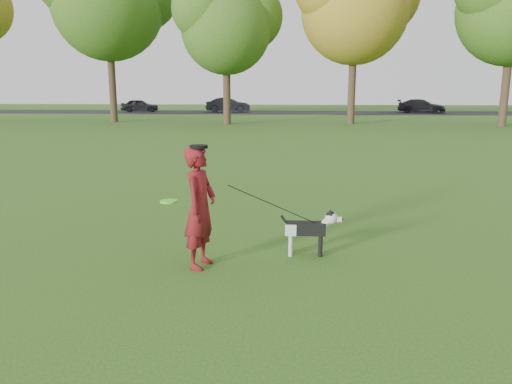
# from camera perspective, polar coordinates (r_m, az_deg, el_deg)

# --- Properties ---
(ground) EXTENTS (120.00, 120.00, 0.00)m
(ground) POSITION_cam_1_polar(r_m,az_deg,el_deg) (7.15, 2.29, -7.81)
(ground) COLOR #285116
(ground) RESTS_ON ground
(road) EXTENTS (120.00, 7.00, 0.02)m
(road) POSITION_cam_1_polar(r_m,az_deg,el_deg) (46.78, 3.94, 9.05)
(road) COLOR black
(road) RESTS_ON ground
(man) EXTENTS (0.52, 0.68, 1.66)m
(man) POSITION_cam_1_polar(r_m,az_deg,el_deg) (6.73, -6.40, -1.76)
(man) COLOR #61130D
(man) RESTS_ON ground
(dog) EXTENTS (0.91, 0.18, 0.69)m
(dog) POSITION_cam_1_polar(r_m,az_deg,el_deg) (7.27, 6.25, -4.04)
(dog) COLOR black
(dog) RESTS_ON ground
(car_left) EXTENTS (3.66, 1.97, 1.18)m
(car_left) POSITION_cam_1_polar(r_m,az_deg,el_deg) (48.92, -13.15, 9.61)
(car_left) COLOR black
(car_left) RESTS_ON road
(car_mid) EXTENTS (4.16, 1.71, 1.34)m
(car_mid) POSITION_cam_1_polar(r_m,az_deg,el_deg) (47.14, -3.21, 9.91)
(car_mid) COLOR black
(car_mid) RESTS_ON road
(car_right) EXTENTS (4.49, 2.63, 1.22)m
(car_right) POSITION_cam_1_polar(r_m,az_deg,el_deg) (48.18, 18.38, 9.30)
(car_right) COLOR black
(car_right) RESTS_ON road
(man_held_items) EXTENTS (2.16, 0.75, 1.21)m
(man_held_items) POSITION_cam_1_polar(r_m,az_deg,el_deg) (6.87, 2.24, -1.58)
(man_held_items) COLOR #51FF20
(man_held_items) RESTS_ON ground
(tree_row) EXTENTS (51.74, 8.86, 12.01)m
(tree_row) POSITION_cam_1_polar(r_m,az_deg,el_deg) (33.20, 1.37, 20.66)
(tree_row) COLOR #38281C
(tree_row) RESTS_ON ground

